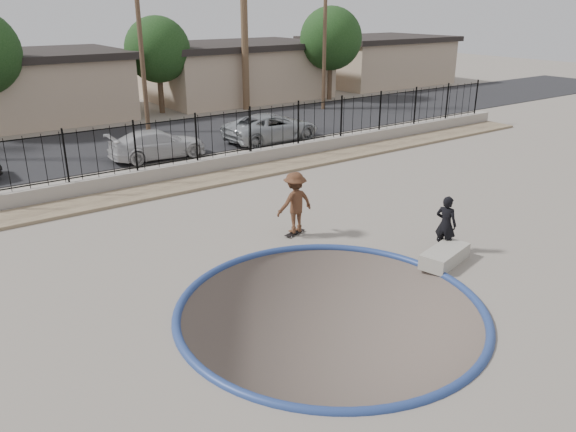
{
  "coord_description": "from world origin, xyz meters",
  "views": [
    {
      "loc": [
        -7.22,
        -9.42,
        6.42
      ],
      "look_at": [
        0.98,
        2.0,
        1.11
      ],
      "focal_mm": 35.0,
      "sensor_mm": 36.0,
      "label": 1
    }
  ],
  "objects_px": {
    "skater": "(295,206)",
    "concrete_ledge": "(445,256)",
    "videographer": "(446,224)",
    "skateboard": "(295,233)",
    "car_d": "(272,127)",
    "car_c": "(158,144)"
  },
  "relations": [
    {
      "from": "skater",
      "to": "concrete_ledge",
      "type": "xyz_separation_m",
      "value": [
        2.06,
        -3.89,
        -0.71
      ]
    },
    {
      "from": "concrete_ledge",
      "to": "car_c",
      "type": "xyz_separation_m",
      "value": [
        -1.78,
        14.48,
        0.45
      ]
    },
    {
      "from": "skater",
      "to": "car_d",
      "type": "xyz_separation_m",
      "value": [
        6.23,
        10.4,
        -0.19
      ]
    },
    {
      "from": "videographer",
      "to": "car_d",
      "type": "bearing_deg",
      "value": -31.03
    },
    {
      "from": "skater",
      "to": "concrete_ledge",
      "type": "bearing_deg",
      "value": 118.48
    },
    {
      "from": "videographer",
      "to": "concrete_ledge",
      "type": "relative_size",
      "value": 1.01
    },
    {
      "from": "car_c",
      "to": "skater",
      "type": "bearing_deg",
      "value": -178.92
    },
    {
      "from": "videographer",
      "to": "concrete_ledge",
      "type": "bearing_deg",
      "value": 115.45
    },
    {
      "from": "skateboard",
      "to": "concrete_ledge",
      "type": "bearing_deg",
      "value": -76.5
    },
    {
      "from": "car_c",
      "to": "skateboard",
      "type": "bearing_deg",
      "value": -178.92
    },
    {
      "from": "skateboard",
      "to": "car_c",
      "type": "bearing_deg",
      "value": 74.14
    },
    {
      "from": "videographer",
      "to": "concrete_ledge",
      "type": "height_order",
      "value": "videographer"
    },
    {
      "from": "skateboard",
      "to": "car_d",
      "type": "relative_size",
      "value": 0.16
    },
    {
      "from": "videographer",
      "to": "car_c",
      "type": "bearing_deg",
      "value": -6.86
    },
    {
      "from": "car_d",
      "to": "skater",
      "type": "bearing_deg",
      "value": 146.33
    },
    {
      "from": "videographer",
      "to": "skateboard",
      "type": "bearing_deg",
      "value": 21.4
    },
    {
      "from": "concrete_ledge",
      "to": "car_d",
      "type": "xyz_separation_m",
      "value": [
        4.17,
        14.29,
        0.52
      ]
    },
    {
      "from": "videographer",
      "to": "concrete_ledge",
      "type": "xyz_separation_m",
      "value": [
        -0.57,
        -0.51,
        -0.61
      ]
    },
    {
      "from": "car_d",
      "to": "videographer",
      "type": "bearing_deg",
      "value": 162.59
    },
    {
      "from": "car_c",
      "to": "videographer",
      "type": "bearing_deg",
      "value": -167.89
    },
    {
      "from": "skater",
      "to": "skateboard",
      "type": "relative_size",
      "value": 2.37
    },
    {
      "from": "car_d",
      "to": "car_c",
      "type": "bearing_deg",
      "value": 85.39
    }
  ]
}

